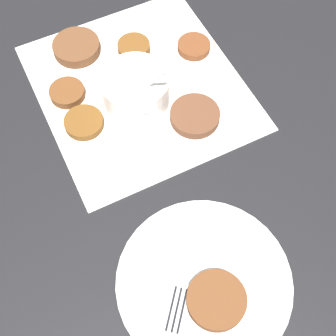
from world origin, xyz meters
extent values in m
plane|color=black|center=(0.00, 0.00, 0.00)|extent=(4.00, 4.00, 0.00)
cube|color=white|center=(0.00, -0.01, 0.00)|extent=(0.40, 0.38, 0.00)
cylinder|color=white|center=(0.03, -0.02, 0.03)|extent=(0.11, 0.11, 0.05)
cylinder|color=orange|center=(0.03, -0.02, 0.02)|extent=(0.09, 0.09, 0.03)
cone|color=white|center=(0.08, -0.02, 0.05)|extent=(0.02, 0.02, 0.02)
cylinder|color=silver|center=(0.05, -0.01, 0.06)|extent=(0.05, 0.04, 0.09)
cylinder|color=brown|center=(-0.05, 0.10, 0.01)|extent=(0.06, 0.06, 0.01)
cylinder|color=brown|center=(0.05, -0.12, 0.01)|extent=(0.06, 0.06, 0.01)
cylinder|color=brown|center=(0.09, 0.06, 0.01)|extent=(0.08, 0.08, 0.01)
cylinder|color=brown|center=(-0.02, -0.13, 0.01)|extent=(0.06, 0.06, 0.01)
cylinder|color=brown|center=(-0.08, 0.00, 0.01)|extent=(0.06, 0.06, 0.02)
cylinder|color=brown|center=(-0.11, -0.10, 0.01)|extent=(0.08, 0.08, 0.02)
cylinder|color=white|center=(0.35, -0.02, 0.01)|extent=(0.24, 0.24, 0.01)
torus|color=white|center=(0.35, -0.02, 0.01)|extent=(0.22, 0.22, 0.01)
cylinder|color=brown|center=(0.38, -0.01, 0.03)|extent=(0.08, 0.08, 0.02)
cube|color=silver|center=(0.29, -0.02, 0.02)|extent=(0.11, 0.07, 0.00)
cube|color=silver|center=(0.37, -0.07, 0.02)|extent=(0.08, 0.06, 0.00)
cube|color=black|center=(0.37, -0.07, 0.02)|extent=(0.05, 0.03, 0.00)
cube|color=black|center=(0.37, -0.07, 0.02)|extent=(0.05, 0.03, 0.00)
cube|color=black|center=(0.38, -0.06, 0.02)|extent=(0.05, 0.03, 0.00)
camera|label=1|loc=(0.49, -0.11, 0.63)|focal=50.00mm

